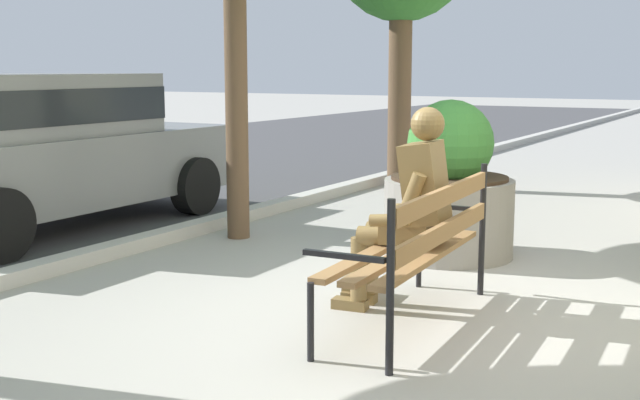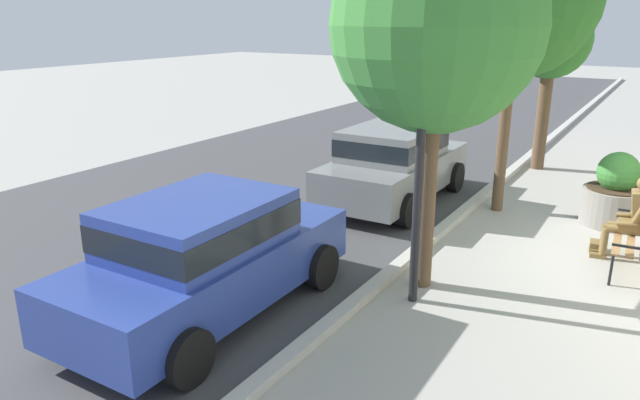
# 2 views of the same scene
# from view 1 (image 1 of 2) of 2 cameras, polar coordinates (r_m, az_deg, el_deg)

# --- Properties ---
(ground_plane) EXTENTS (80.00, 80.00, 0.00)m
(ground_plane) POSITION_cam_1_polar(r_m,az_deg,el_deg) (5.48, 5.89, -8.03)
(ground_plane) COLOR #9E9B93
(curb_stone) EXTENTS (60.00, 0.20, 0.12)m
(curb_stone) POSITION_cam_1_polar(r_m,az_deg,el_deg) (7.10, -16.07, -3.86)
(curb_stone) COLOR #B2AFA8
(curb_stone) RESTS_ON ground
(park_bench) EXTENTS (1.82, 0.63, 0.95)m
(park_bench) POSITION_cam_1_polar(r_m,az_deg,el_deg) (5.18, 6.87, -2.87)
(park_bench) COLOR olive
(park_bench) RESTS_ON ground
(bronze_statue_seated) EXTENTS (0.61, 0.82, 1.37)m
(bronze_statue_seated) POSITION_cam_1_polar(r_m,az_deg,el_deg) (5.46, 5.84, -0.90)
(bronze_statue_seated) COLOR brown
(bronze_statue_seated) RESTS_ON ground
(concrete_planter) EXTENTS (1.12, 1.12, 1.35)m
(concrete_planter) POSITION_cam_1_polar(r_m,az_deg,el_deg) (7.17, 8.94, 0.49)
(concrete_planter) COLOR gray
(concrete_planter) RESTS_ON ground
(parked_car_grey) EXTENTS (4.11, 1.95, 1.56)m
(parked_car_grey) POSITION_cam_1_polar(r_m,az_deg,el_deg) (8.74, -18.76, 3.57)
(parked_car_grey) COLOR slate
(parked_car_grey) RESTS_ON ground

